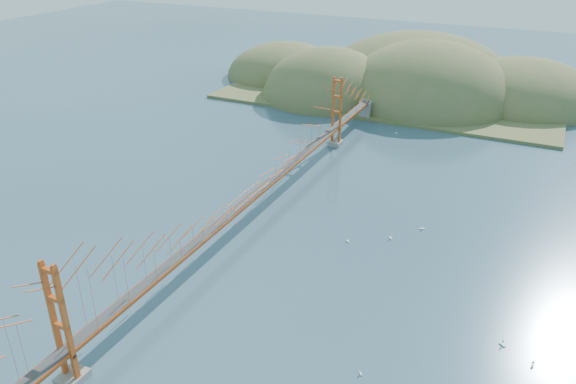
% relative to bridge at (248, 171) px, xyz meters
% --- Properties ---
extents(ground, '(320.00, 320.00, 0.00)m').
position_rel_bridge_xyz_m(ground, '(0.00, -0.18, -7.01)').
color(ground, '#314E63').
rests_on(ground, ground).
extents(bridge, '(2.20, 94.40, 12.00)m').
position_rel_bridge_xyz_m(bridge, '(0.00, 0.00, 0.00)').
color(bridge, gray).
rests_on(bridge, ground).
extents(far_headlands, '(84.00, 58.00, 25.00)m').
position_rel_bridge_xyz_m(far_headlands, '(2.21, 68.33, -7.01)').
color(far_headlands, brown).
rests_on(far_headlands, ground).
extents(sailboat_14, '(0.43, 0.53, 0.62)m').
position_rel_bridge_xyz_m(sailboat_14, '(34.40, -11.63, -6.87)').
color(sailboat_14, white).
rests_on(sailboat_14, ground).
extents(sailboat_16, '(0.64, 0.64, 0.67)m').
position_rel_bridge_xyz_m(sailboat_16, '(12.88, 0.84, -6.86)').
color(sailboat_16, white).
rests_on(sailboat_16, ground).
extents(sailboat_1, '(0.70, 0.70, 0.74)m').
position_rel_bridge_xyz_m(sailboat_1, '(17.26, 3.76, -6.85)').
color(sailboat_1, white).
rests_on(sailboat_1, ground).
extents(sailboat_12, '(0.53, 0.47, 0.60)m').
position_rel_bridge_xyz_m(sailboat_12, '(7.75, 39.86, -6.87)').
color(sailboat_12, white).
rests_on(sailboat_12, ground).
extents(sailboat_2, '(0.71, 0.71, 0.75)m').
position_rel_bridge_xyz_m(sailboat_2, '(31.72, -10.13, -6.85)').
color(sailboat_2, white).
rests_on(sailboat_2, ground).
extents(sailboat_6, '(0.52, 0.52, 0.56)m').
position_rel_bridge_xyz_m(sailboat_6, '(21.36, -19.04, -6.87)').
color(sailboat_6, white).
rests_on(sailboat_6, ground).
extents(sailboat_3, '(0.67, 0.67, 0.73)m').
position_rel_bridge_xyz_m(sailboat_3, '(20.18, 7.61, -6.85)').
color(sailboat_3, white).
rests_on(sailboat_3, ground).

